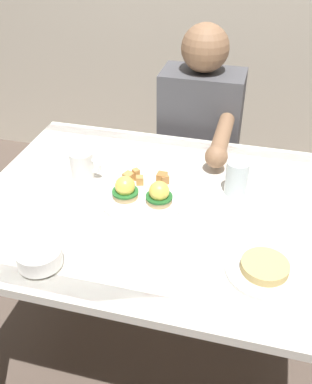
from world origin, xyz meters
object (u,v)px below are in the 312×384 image
object	(u,v)px
dining_table	(164,229)
side_plate	(264,269)
coffee_mug	(82,164)
water_glass_near	(237,179)
fork	(254,164)
eggs_benedict_plate	(143,195)
fruit_bowl	(39,257)
diner_person	(199,141)

from	to	relation	value
dining_table	side_plate	size ratio (longest dim) A/B	6.00
dining_table	side_plate	xyz separation A→B (m)	(0.32, -0.23, 0.12)
coffee_mug	water_glass_near	xyz separation A→B (m)	(0.52, 0.04, 0.00)
fork	water_glass_near	size ratio (longest dim) A/B	1.30
eggs_benedict_plate	side_plate	size ratio (longest dim) A/B	1.35
fruit_bowl	water_glass_near	distance (m)	0.66
dining_table	diner_person	size ratio (longest dim) A/B	1.05
dining_table	diner_person	xyz separation A→B (m)	(0.01, 0.60, 0.02)
diner_person	side_plate	bearing A→B (deg)	-69.46
eggs_benedict_plate	diner_person	distance (m)	0.62
coffee_mug	diner_person	size ratio (longest dim) A/B	0.10
dining_table	water_glass_near	bearing A→B (deg)	29.41
fork	side_plate	world-z (taller)	side_plate
eggs_benedict_plate	side_plate	distance (m)	0.45
dining_table	coffee_mug	world-z (taller)	coffee_mug
diner_person	eggs_benedict_plate	bearing A→B (deg)	-97.52
fruit_bowl	fork	bearing A→B (deg)	52.43
diner_person	fork	bearing A→B (deg)	-50.00
eggs_benedict_plate	diner_person	bearing A→B (deg)	82.48
water_glass_near	side_plate	distance (m)	0.37
eggs_benedict_plate	coffee_mug	world-z (taller)	coffee_mug
fork	water_glass_near	world-z (taller)	water_glass_near
eggs_benedict_plate	fruit_bowl	bearing A→B (deg)	-117.78
fork	diner_person	xyz separation A→B (m)	(-0.24, 0.29, -0.09)
eggs_benedict_plate	coffee_mug	bearing A→B (deg)	160.19
dining_table	fruit_bowl	world-z (taller)	fruit_bowl
dining_table	side_plate	distance (m)	0.41
water_glass_near	diner_person	xyz separation A→B (m)	(-0.20, 0.48, -0.14)
water_glass_near	diner_person	size ratio (longest dim) A/B	0.10
coffee_mug	fork	distance (m)	0.61
water_glass_near	diner_person	distance (m)	0.54
water_glass_near	diner_person	bearing A→B (deg)	112.39
side_plate	diner_person	bearing A→B (deg)	110.54
diner_person	water_glass_near	bearing A→B (deg)	-67.61
side_plate	fruit_bowl	bearing A→B (deg)	-168.21
side_plate	eggs_benedict_plate	bearing A→B (deg)	149.98
fork	side_plate	distance (m)	0.54
fruit_bowl	side_plate	distance (m)	0.59
fork	diner_person	size ratio (longest dim) A/B	0.13
fruit_bowl	fork	distance (m)	0.83
eggs_benedict_plate	fruit_bowl	world-z (taller)	eggs_benedict_plate
fruit_bowl	side_plate	world-z (taller)	fruit_bowl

